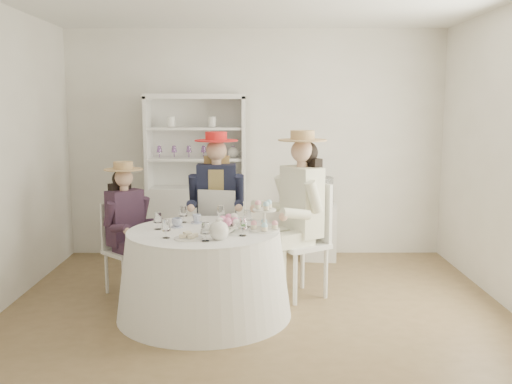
{
  "coord_description": "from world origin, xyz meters",
  "views": [
    {
      "loc": [
        -0.02,
        -4.86,
        1.8
      ],
      "look_at": [
        0.0,
        0.1,
        1.05
      ],
      "focal_mm": 40.0,
      "sensor_mm": 36.0,
      "label": 1
    }
  ],
  "objects": [
    {
      "name": "wall_back",
      "position": [
        0.0,
        2.0,
        1.35
      ],
      "size": [
        4.5,
        0.0,
        4.5
      ],
      "primitive_type": "plane",
      "rotation": [
        1.57,
        0.0,
        0.0
      ],
      "color": "silver",
      "rests_on": "ground"
    },
    {
      "name": "teacup_a",
      "position": [
        -0.69,
        0.02,
        0.79
      ],
      "size": [
        0.1,
        0.1,
        0.07
      ],
      "primitive_type": "imported",
      "rotation": [
        0.0,
        0.0,
        -0.13
      ],
      "color": "white",
      "rests_on": "tea_table"
    },
    {
      "name": "cupcake_stand",
      "position": [
        0.07,
        -0.11,
        0.84
      ],
      "size": [
        0.27,
        0.27,
        0.25
      ],
      "rotation": [
        0.0,
        0.0,
        0.03
      ],
      "color": "white",
      "rests_on": "tea_table"
    },
    {
      "name": "guest_right",
      "position": [
        0.41,
        0.37,
        0.89
      ],
      "size": [
        0.68,
        0.63,
        1.58
      ],
      "rotation": [
        0.0,
        0.0,
        -1.0
      ],
      "color": "silver",
      "rests_on": "ground"
    },
    {
      "name": "guest_left",
      "position": [
        -1.24,
        0.48,
        0.72
      ],
      "size": [
        0.54,
        0.54,
        1.28
      ],
      "rotation": [
        0.0,
        0.0,
        0.81
      ],
      "color": "silver",
      "rests_on": "ground"
    },
    {
      "name": "ground",
      "position": [
        0.0,
        0.0,
        0.0
      ],
      "size": [
        4.5,
        4.5,
        0.0
      ],
      "primitive_type": "plane",
      "color": "brown",
      "rests_on": "ground"
    },
    {
      "name": "spare_chair",
      "position": [
        -0.36,
        0.82,
        0.52
      ],
      "size": [
        0.49,
        0.49,
        0.97
      ],
      "rotation": [
        0.0,
        0.0,
        2.89
      ],
      "color": "silver",
      "rests_on": "ground"
    },
    {
      "name": "wall_front",
      "position": [
        0.0,
        -2.0,
        1.35
      ],
      "size": [
        4.5,
        0.0,
        4.5
      ],
      "primitive_type": "plane",
      "rotation": [
        -1.57,
        0.0,
        0.0
      ],
      "color": "silver",
      "rests_on": "ground"
    },
    {
      "name": "teacup_c",
      "position": [
        -0.19,
        0.07,
        0.79
      ],
      "size": [
        0.11,
        0.11,
        0.07
      ],
      "primitive_type": "imported",
      "rotation": [
        0.0,
        0.0,
        -0.3
      ],
      "color": "white",
      "rests_on": "tea_table"
    },
    {
      "name": "flower_arrangement",
      "position": [
        -0.23,
        -0.19,
        0.84
      ],
      "size": [
        0.2,
        0.2,
        0.07
      ],
      "rotation": [
        0.0,
        0.0,
        0.07
      ],
      "color": "pink",
      "rests_on": "tea_table"
    },
    {
      "name": "guest_mid",
      "position": [
        -0.4,
        0.88,
        0.87
      ],
      "size": [
        0.55,
        0.58,
        1.54
      ],
      "rotation": [
        0.0,
        0.0,
        0.02
      ],
      "color": "silver",
      "rests_on": "ground"
    },
    {
      "name": "tea_table",
      "position": [
        -0.45,
        -0.1,
        0.37
      ],
      "size": [
        1.5,
        1.5,
        0.75
      ],
      "rotation": [
        0.0,
        0.0,
        -0.24
      ],
      "color": "white",
      "rests_on": "ground"
    },
    {
      "name": "hutch",
      "position": [
        -0.69,
        1.77,
        0.69
      ],
      "size": [
        1.21,
        0.61,
        1.93
      ],
      "rotation": [
        0.0,
        0.0,
        0.16
      ],
      "color": "silver",
      "rests_on": "ground"
    },
    {
      "name": "flower_bowl",
      "position": [
        -0.26,
        -0.17,
        0.78
      ],
      "size": [
        0.29,
        0.29,
        0.06
      ],
      "primitive_type": "imported",
      "rotation": [
        0.0,
        0.0,
        -0.24
      ],
      "color": "white",
      "rests_on": "tea_table"
    },
    {
      "name": "table_teapot",
      "position": [
        -0.29,
        -0.44,
        0.82
      ],
      "size": [
        0.22,
        0.16,
        0.17
      ],
      "rotation": [
        0.0,
        0.0,
        -0.01
      ],
      "color": "white",
      "rests_on": "tea_table"
    },
    {
      "name": "teacup_b",
      "position": [
        -0.54,
        0.2,
        0.79
      ],
      "size": [
        0.1,
        0.1,
        0.07
      ],
      "primitive_type": "imported",
      "rotation": [
        0.0,
        0.0,
        0.28
      ],
      "color": "white",
      "rests_on": "tea_table"
    },
    {
      "name": "side_table",
      "position": [
        0.75,
        1.75,
        0.32
      ],
      "size": [
        0.46,
        0.46,
        0.64
      ],
      "primitive_type": "cube",
      "rotation": [
        0.0,
        0.0,
        -0.11
      ],
      "color": "silver",
      "rests_on": "ground"
    },
    {
      "name": "sandwich_plate",
      "position": [
        -0.54,
        -0.42,
        0.76
      ],
      "size": [
        0.23,
        0.23,
        0.05
      ],
      "rotation": [
        0.0,
        0.0,
        0.37
      ],
      "color": "white",
      "rests_on": "tea_table"
    },
    {
      "name": "stemware_set",
      "position": [
        -0.45,
        -0.1,
        0.82
      ],
      "size": [
        0.85,
        0.85,
        0.15
      ],
      "color": "white",
      "rests_on": "tea_table"
    },
    {
      "name": "hatbox",
      "position": [
        0.75,
        1.75,
        0.81
      ],
      "size": [
        0.36,
        0.36,
        0.33
      ],
      "primitive_type": "cylinder",
      "rotation": [
        0.0,
        0.0,
        -0.11
      ],
      "color": "black",
      "rests_on": "side_table"
    }
  ]
}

